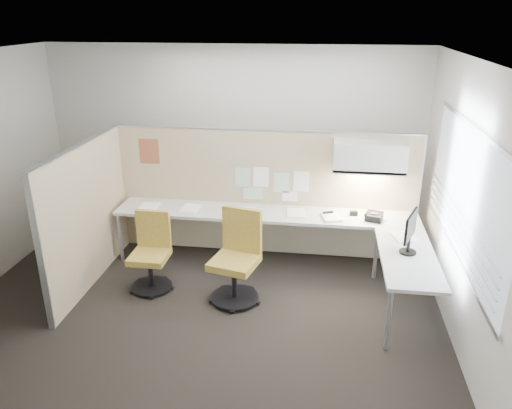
# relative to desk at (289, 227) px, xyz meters

# --- Properties ---
(floor) EXTENTS (5.50, 4.50, 0.01)m
(floor) POSITION_rel_desk_xyz_m (-0.93, -1.13, -0.61)
(floor) COLOR black
(floor) RESTS_ON ground
(ceiling) EXTENTS (5.50, 4.50, 0.01)m
(ceiling) POSITION_rel_desk_xyz_m (-0.93, -1.13, 2.20)
(ceiling) COLOR white
(ceiling) RESTS_ON wall_back
(wall_back) EXTENTS (5.50, 0.02, 2.80)m
(wall_back) POSITION_rel_desk_xyz_m (-0.93, 1.12, 0.80)
(wall_back) COLOR beige
(wall_back) RESTS_ON ground
(wall_front) EXTENTS (5.50, 0.02, 2.80)m
(wall_front) POSITION_rel_desk_xyz_m (-0.93, -3.38, 0.80)
(wall_front) COLOR beige
(wall_front) RESTS_ON ground
(wall_right) EXTENTS (0.02, 4.50, 2.80)m
(wall_right) POSITION_rel_desk_xyz_m (1.82, -1.13, 0.80)
(wall_right) COLOR beige
(wall_right) RESTS_ON ground
(window_pane) EXTENTS (0.01, 2.80, 1.30)m
(window_pane) POSITION_rel_desk_xyz_m (1.79, -1.13, 0.95)
(window_pane) COLOR #9EAAB8
(window_pane) RESTS_ON wall_right
(partition_back) EXTENTS (4.10, 0.06, 1.75)m
(partition_back) POSITION_rel_desk_xyz_m (-0.38, 0.47, 0.27)
(partition_back) COLOR tan
(partition_back) RESTS_ON floor
(partition_left) EXTENTS (0.06, 2.20, 1.75)m
(partition_left) POSITION_rel_desk_xyz_m (-2.43, -0.63, 0.27)
(partition_left) COLOR tan
(partition_left) RESTS_ON floor
(desk) EXTENTS (4.00, 2.07, 0.73)m
(desk) POSITION_rel_desk_xyz_m (0.00, 0.00, 0.00)
(desk) COLOR beige
(desk) RESTS_ON floor
(overhead_bin) EXTENTS (0.90, 0.36, 0.38)m
(overhead_bin) POSITION_rel_desk_xyz_m (0.97, 0.26, 0.91)
(overhead_bin) COLOR beige
(overhead_bin) RESTS_ON partition_back
(task_light_strip) EXTENTS (0.60, 0.06, 0.02)m
(task_light_strip) POSITION_rel_desk_xyz_m (0.97, 0.26, 0.70)
(task_light_strip) COLOR #FFEABF
(task_light_strip) RESTS_ON overhead_bin
(pinned_papers) EXTENTS (1.01, 0.00, 0.47)m
(pinned_papers) POSITION_rel_desk_xyz_m (-0.30, 0.44, 0.43)
(pinned_papers) COLOR #8CBF8C
(pinned_papers) RESTS_ON partition_back
(poster) EXTENTS (0.28, 0.00, 0.35)m
(poster) POSITION_rel_desk_xyz_m (-1.98, 0.44, 0.82)
(poster) COLOR #DD5B1C
(poster) RESTS_ON partition_back
(chair_left) EXTENTS (0.50, 0.50, 0.95)m
(chair_left) POSITION_rel_desk_xyz_m (-1.63, -0.70, -0.16)
(chair_left) COLOR black
(chair_left) RESTS_ON floor
(chair_right) EXTENTS (0.61, 0.63, 1.08)m
(chair_right) POSITION_rel_desk_xyz_m (-0.55, -0.81, -0.10)
(chair_right) COLOR black
(chair_right) RESTS_ON floor
(monitor) EXTENTS (0.19, 0.43, 0.47)m
(monitor) POSITION_rel_desk_xyz_m (1.37, -0.82, 0.40)
(monitor) COLOR black
(monitor) RESTS_ON desk
(phone) EXTENTS (0.26, 0.25, 0.12)m
(phone) POSITION_rel_desk_xyz_m (1.07, 0.06, 0.18)
(phone) COLOR black
(phone) RESTS_ON desk
(stapler) EXTENTS (0.14, 0.09, 0.05)m
(stapler) POSITION_rel_desk_xyz_m (0.49, 0.15, 0.15)
(stapler) COLOR black
(stapler) RESTS_ON desk
(tape_dispenser) EXTENTS (0.11, 0.07, 0.06)m
(tape_dispenser) POSITION_rel_desk_xyz_m (0.82, 0.19, 0.16)
(tape_dispenser) COLOR black
(tape_dispenser) RESTS_ON desk
(coat_hook) EXTENTS (0.18, 0.42, 1.29)m
(coat_hook) POSITION_rel_desk_xyz_m (-2.51, -1.36, 0.82)
(coat_hook) COLOR silver
(coat_hook) RESTS_ON partition_left
(paper_stack_0) EXTENTS (0.24, 0.30, 0.03)m
(paper_stack_0) POSITION_rel_desk_xyz_m (-1.91, 0.08, 0.14)
(paper_stack_0) COLOR white
(paper_stack_0) RESTS_ON desk
(paper_stack_1) EXTENTS (0.25, 0.31, 0.02)m
(paper_stack_1) POSITION_rel_desk_xyz_m (-1.34, 0.13, 0.14)
(paper_stack_1) COLOR white
(paper_stack_1) RESTS_ON desk
(paper_stack_2) EXTENTS (0.23, 0.30, 0.04)m
(paper_stack_2) POSITION_rel_desk_xyz_m (-0.58, 0.07, 0.15)
(paper_stack_2) COLOR white
(paper_stack_2) RESTS_ON desk
(paper_stack_3) EXTENTS (0.26, 0.32, 0.02)m
(paper_stack_3) POSITION_rel_desk_xyz_m (0.08, 0.15, 0.14)
(paper_stack_3) COLOR white
(paper_stack_3) RESTS_ON desk
(paper_stack_4) EXTENTS (0.29, 0.35, 0.03)m
(paper_stack_4) POSITION_rel_desk_xyz_m (0.54, 0.06, 0.14)
(paper_stack_4) COLOR white
(paper_stack_4) RESTS_ON desk
(paper_stack_5) EXTENTS (0.30, 0.35, 0.02)m
(paper_stack_5) POSITION_rel_desk_xyz_m (1.37, -0.40, 0.14)
(paper_stack_5) COLOR white
(paper_stack_5) RESTS_ON desk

